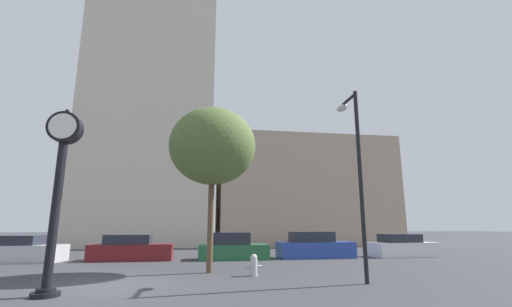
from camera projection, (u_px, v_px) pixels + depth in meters
name	position (u px, v px, depth m)	size (l,w,h in m)	color
ground_plane	(110.00, 286.00, 10.50)	(200.00, 200.00, 0.00)	#38383D
building_tall_tower	(156.00, 104.00, 36.32)	(11.89, 12.00, 28.94)	beige
building_storefront_row	(298.00, 194.00, 36.72)	(17.14, 12.00, 10.38)	tan
street_clock	(60.00, 176.00, 9.53)	(0.90, 0.72, 5.13)	black
car_silver	(19.00, 251.00, 17.52)	(4.24, 1.99, 1.34)	#BCBCC1
car_maroon	(131.00, 249.00, 18.43)	(4.28, 1.83, 1.35)	maroon
car_green	(232.00, 248.00, 18.96)	(3.84, 1.84, 1.46)	#236038
car_blue	(314.00, 247.00, 19.84)	(4.38, 1.82, 1.47)	#28429E
car_white	(402.00, 247.00, 20.63)	(3.97, 1.92, 1.33)	silver
fire_hydrant_near	(254.00, 265.00, 12.69)	(0.62, 0.27, 0.78)	#B7B7BC
street_lamp_right	(354.00, 154.00, 12.09)	(0.36, 1.57, 6.50)	black
bare_tree	(213.00, 147.00, 14.47)	(3.62, 3.62, 6.74)	brown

